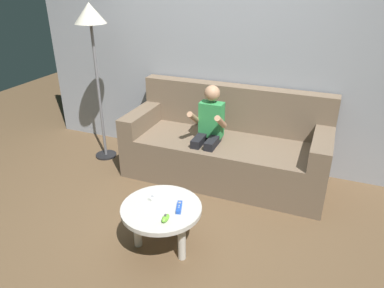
{
  "coord_description": "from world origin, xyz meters",
  "views": [
    {
      "loc": [
        1.07,
        -2.1,
        1.95
      ],
      "look_at": [
        0.02,
        0.48,
        0.62
      ],
      "focal_mm": 33.61,
      "sensor_mm": 36.0,
      "label": 1
    }
  ],
  "objects_px": {
    "coffee_table": "(162,213)",
    "game_remote_blue_near_edge": "(179,207)",
    "couch": "(226,148)",
    "floor_lamp": "(91,26)",
    "person_seated_on_couch": "(208,130)",
    "nunchuk_lime": "(166,218)",
    "game_remote_white_far_corner": "(156,195)"
  },
  "relations": [
    {
      "from": "coffee_table",
      "to": "floor_lamp",
      "type": "bearing_deg",
      "value": 138.92
    },
    {
      "from": "floor_lamp",
      "to": "coffee_table",
      "type": "bearing_deg",
      "value": -41.08
    },
    {
      "from": "couch",
      "to": "floor_lamp",
      "type": "xyz_separation_m",
      "value": [
        -1.43,
        -0.11,
        1.15
      ]
    },
    {
      "from": "game_remote_white_far_corner",
      "to": "floor_lamp",
      "type": "distance_m",
      "value": 1.92
    },
    {
      "from": "couch",
      "to": "nunchuk_lime",
      "type": "height_order",
      "value": "couch"
    },
    {
      "from": "game_remote_white_far_corner",
      "to": "couch",
      "type": "bearing_deg",
      "value": 79.34
    },
    {
      "from": "couch",
      "to": "floor_lamp",
      "type": "bearing_deg",
      "value": -175.55
    },
    {
      "from": "person_seated_on_couch",
      "to": "nunchuk_lime",
      "type": "distance_m",
      "value": 1.23
    },
    {
      "from": "person_seated_on_couch",
      "to": "game_remote_white_far_corner",
      "type": "height_order",
      "value": "person_seated_on_couch"
    },
    {
      "from": "floor_lamp",
      "to": "game_remote_blue_near_edge",
      "type": "bearing_deg",
      "value": -37.77
    },
    {
      "from": "person_seated_on_couch",
      "to": "nunchuk_lime",
      "type": "height_order",
      "value": "person_seated_on_couch"
    },
    {
      "from": "coffee_table",
      "to": "game_remote_blue_near_edge",
      "type": "xyz_separation_m",
      "value": [
        0.13,
        0.02,
        0.07
      ]
    },
    {
      "from": "couch",
      "to": "nunchuk_lime",
      "type": "bearing_deg",
      "value": -90.7
    },
    {
      "from": "person_seated_on_couch",
      "to": "game_remote_blue_near_edge",
      "type": "distance_m",
      "value": 1.07
    },
    {
      "from": "floor_lamp",
      "to": "nunchuk_lime",
      "type": "bearing_deg",
      "value": -42.26
    },
    {
      "from": "coffee_table",
      "to": "floor_lamp",
      "type": "distance_m",
      "value": 2.08
    },
    {
      "from": "couch",
      "to": "person_seated_on_couch",
      "type": "distance_m",
      "value": 0.34
    },
    {
      "from": "game_remote_blue_near_edge",
      "to": "nunchuk_lime",
      "type": "bearing_deg",
      "value": -100.83
    },
    {
      "from": "couch",
      "to": "game_remote_white_far_corner",
      "type": "bearing_deg",
      "value": -100.66
    },
    {
      "from": "game_remote_white_far_corner",
      "to": "floor_lamp",
      "type": "height_order",
      "value": "floor_lamp"
    },
    {
      "from": "person_seated_on_couch",
      "to": "coffee_table",
      "type": "height_order",
      "value": "person_seated_on_couch"
    },
    {
      "from": "game_remote_white_far_corner",
      "to": "coffee_table",
      "type": "bearing_deg",
      "value": -44.42
    },
    {
      "from": "coffee_table",
      "to": "nunchuk_lime",
      "type": "relative_size",
      "value": 6.68
    },
    {
      "from": "couch",
      "to": "nunchuk_lime",
      "type": "relative_size",
      "value": 22.25
    },
    {
      "from": "coffee_table",
      "to": "game_remote_white_far_corner",
      "type": "distance_m",
      "value": 0.16
    },
    {
      "from": "coffee_table",
      "to": "game_remote_blue_near_edge",
      "type": "bearing_deg",
      "value": 9.78
    },
    {
      "from": "game_remote_white_far_corner",
      "to": "floor_lamp",
      "type": "relative_size",
      "value": 0.09
    },
    {
      "from": "game_remote_blue_near_edge",
      "to": "floor_lamp",
      "type": "xyz_separation_m",
      "value": [
        -1.44,
        1.12,
        1.07
      ]
    },
    {
      "from": "game_remote_white_far_corner",
      "to": "game_remote_blue_near_edge",
      "type": "bearing_deg",
      "value": -17.47
    },
    {
      "from": "coffee_table",
      "to": "floor_lamp",
      "type": "relative_size",
      "value": 0.36
    },
    {
      "from": "person_seated_on_couch",
      "to": "nunchuk_lime",
      "type": "relative_size",
      "value": 10.91
    },
    {
      "from": "game_remote_blue_near_edge",
      "to": "nunchuk_lime",
      "type": "distance_m",
      "value": 0.17
    }
  ]
}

